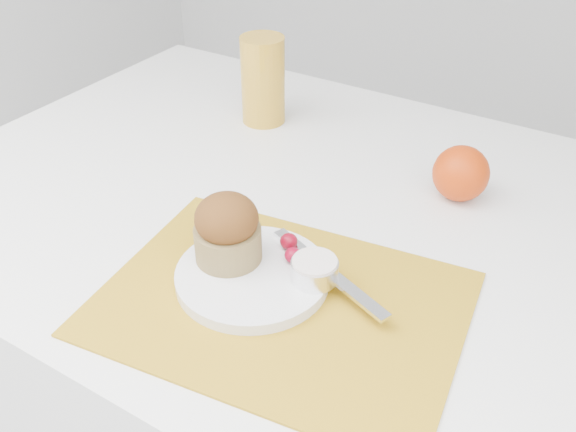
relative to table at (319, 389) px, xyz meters
The scene contains 11 objects.
table is the anchor object (origin of this frame).
placemat 0.43m from the table, 75.93° to the right, with size 0.41×0.30×0.00m, color #B68719.
plate 0.43m from the table, 89.89° to the right, with size 0.18×0.18×0.01m, color white.
ramekin 0.44m from the table, 66.02° to the right, with size 0.06×0.06×0.02m, color silver.
cream 0.45m from the table, 66.02° to the right, with size 0.05×0.05×0.01m, color silver.
raspberry_near 0.42m from the table, 83.78° to the right, with size 0.02×0.02×0.02m, color #56020E.
raspberry_far 0.43m from the table, 77.50° to the right, with size 0.02×0.02×0.02m, color #630215.
butter_knife 0.43m from the table, 60.69° to the right, with size 0.20×0.02×0.00m, color silver.
orange 0.46m from the table, 41.56° to the left, with size 0.08×0.08×0.08m, color #C93907.
juice_glass 0.54m from the table, 140.75° to the left, with size 0.07×0.07×0.15m, color gold.
muffin 0.47m from the table, 102.44° to the right, with size 0.10×0.10×0.09m.
Camera 1 is at (0.34, -0.61, 1.25)m, focal length 40.00 mm.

